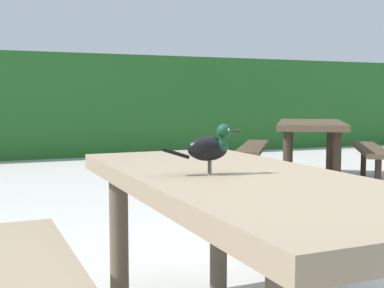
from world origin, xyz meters
TOP-DOWN VIEW (x-y plane):
  - hedge_wall at (0.00, 8.36)m, footprint 28.00×2.00m
  - picnic_table_foreground at (-0.16, 0.16)m, footprint 1.71×1.82m
  - bird_grackle at (-0.26, 0.19)m, footprint 0.29×0.09m
  - picnic_table_mid_left at (2.68, 3.71)m, footprint 2.35×2.36m

SIDE VIEW (x-z plane):
  - picnic_table_foreground at x=-0.16m, z-range 0.19..0.93m
  - picnic_table_mid_left at x=2.68m, z-range 0.19..0.93m
  - bird_grackle at x=-0.26m, z-range 0.75..0.94m
  - hedge_wall at x=0.00m, z-range 0.00..1.80m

